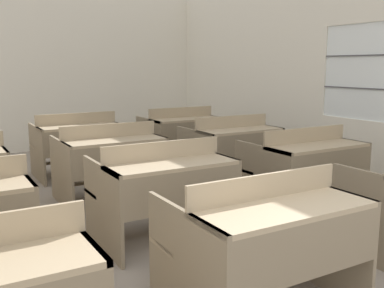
{
  "coord_description": "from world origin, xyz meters",
  "views": [
    {
      "loc": [
        -1.67,
        -0.61,
        1.45
      ],
      "look_at": [
        0.38,
        2.92,
        0.74
      ],
      "focal_mm": 42.0,
      "sensor_mm": 36.0,
      "label": 1
    }
  ],
  "objects": [
    {
      "name": "wall_back",
      "position": [
        0.0,
        7.37,
        1.39
      ],
      "size": [
        5.78,
        0.06,
        2.78
      ],
      "color": "white",
      "rests_on": "ground_plane"
    },
    {
      "name": "wall_right_with_window",
      "position": [
        2.86,
        3.74,
        1.39
      ],
      "size": [
        0.06,
        7.34,
        2.78
      ],
      "color": "white",
      "rests_on": "ground_plane"
    },
    {
      "name": "bench_front_center",
      "position": [
        -0.05,
        1.35,
        0.45
      ],
      "size": [
        1.06,
        0.85,
        0.84
      ],
      "color": "#81725B",
      "rests_on": "ground_plane"
    },
    {
      "name": "bench_second_center",
      "position": [
        -0.06,
        2.65,
        0.45
      ],
      "size": [
        1.06,
        0.85,
        0.84
      ],
      "color": "#83735C",
      "rests_on": "ground_plane"
    },
    {
      "name": "bench_second_right",
      "position": [
        1.54,
        2.66,
        0.45
      ],
      "size": [
        1.06,
        0.85,
        0.84
      ],
      "color": "#7F6F58",
      "rests_on": "ground_plane"
    },
    {
      "name": "bench_third_center",
      "position": [
        -0.05,
        3.95,
        0.45
      ],
      "size": [
        1.06,
        0.85,
        0.84
      ],
      "color": "#81725B",
      "rests_on": "ground_plane"
    },
    {
      "name": "bench_third_right",
      "position": [
        1.54,
        3.92,
        0.45
      ],
      "size": [
        1.06,
        0.85,
        0.84
      ],
      "color": "gray",
      "rests_on": "ground_plane"
    },
    {
      "name": "bench_back_center",
      "position": [
        -0.04,
        5.22,
        0.45
      ],
      "size": [
        1.06,
        0.85,
        0.84
      ],
      "color": "#7F7059",
      "rests_on": "ground_plane"
    },
    {
      "name": "bench_back_right",
      "position": [
        1.54,
        5.24,
        0.45
      ],
      "size": [
        1.06,
        0.85,
        0.84
      ],
      "color": "#807059",
      "rests_on": "ground_plane"
    }
  ]
}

